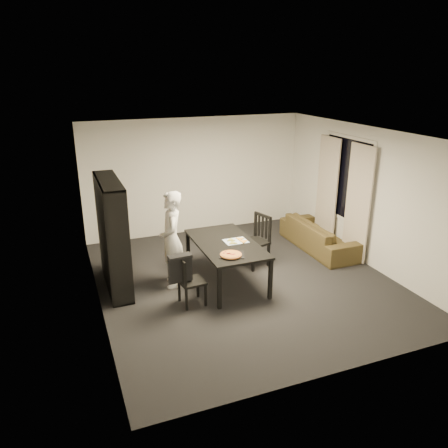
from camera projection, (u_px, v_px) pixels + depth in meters
name	position (u px, v px, depth m)	size (l,w,h in m)	color
room	(245.00, 211.00, 7.40)	(5.01, 5.51, 2.61)	black
window_pane	(347.00, 179.00, 8.71)	(0.02, 1.40, 1.60)	black
window_frame	(347.00, 179.00, 8.71)	(0.03, 1.52, 1.72)	white
curtain_left	(358.00, 203.00, 8.35)	(0.03, 0.70, 2.25)	beige
curtain_right	(327.00, 190.00, 9.26)	(0.03, 0.70, 2.25)	beige
bookshelf	(113.00, 235.00, 7.31)	(0.35, 1.50, 1.90)	black
dining_table	(226.00, 246.00, 7.57)	(0.99, 1.78, 0.74)	black
chair_left	(187.00, 278.00, 6.88)	(0.41, 0.41, 0.82)	black
chair_right	(258.00, 237.00, 8.30)	(0.58, 0.58, 1.00)	black
draped_jacket	(180.00, 267.00, 6.76)	(0.38, 0.19, 0.45)	black
person	(172.00, 240.00, 7.41)	(0.61, 0.40, 1.69)	silver
baking_tray	(232.00, 255.00, 7.05)	(0.40, 0.32, 0.01)	black
pepperoni_pizza	(231.00, 255.00, 7.00)	(0.35, 0.35, 0.03)	#AA6331
kitchen_towel	(236.00, 241.00, 7.61)	(0.40, 0.30, 0.01)	silver
pizza_slices	(237.00, 241.00, 7.59)	(0.37, 0.31, 0.01)	#C5793D
sofa	(319.00, 235.00, 9.13)	(2.02, 0.79, 0.59)	#3E3818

